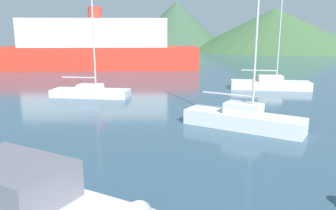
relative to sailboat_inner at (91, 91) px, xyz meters
The scene contains 6 objects.
sailboat_inner is the anchor object (origin of this frame).
sailboat_middle 12.91m from the sailboat_inner, 29.28° to the right, with size 6.18×3.46×10.67m.
sailboat_outer 15.18m from the sailboat_inner, 25.50° to the left, with size 6.73×2.17×10.11m.
ferry_distant 21.26m from the sailboat_inner, 112.58° to the left, with size 28.29×13.83×8.24m.
hill_west 79.89m from the sailboat_inner, 95.95° to the left, with size 32.21×32.21×14.22m.
hill_central 79.35m from the sailboat_inner, 74.85° to the left, with size 48.60×48.60×11.70m.
Camera 1 is at (2.73, -1.71, 4.71)m, focal length 35.00 mm.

